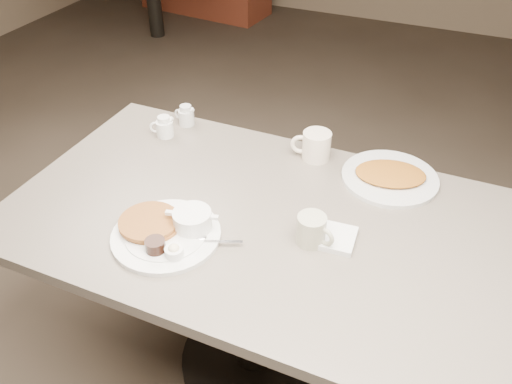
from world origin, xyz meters
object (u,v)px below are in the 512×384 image
at_px(coffee_mug_near, 312,230).
at_px(creamer_left, 164,127).
at_px(creamer_right, 186,116).
at_px(diner_table, 254,254).
at_px(main_plate, 169,229).
at_px(coffee_mug_far, 315,146).
at_px(hash_plate, 390,176).

bearing_deg(coffee_mug_near, creamer_left, 154.17).
relative_size(coffee_mug_near, creamer_right, 1.33).
distance_m(diner_table, coffee_mug_near, 0.30).
relative_size(main_plate, coffee_mug_far, 2.75).
height_order(main_plate, hash_plate, main_plate).
relative_size(main_plate, creamer_right, 4.37).
height_order(coffee_mug_near, creamer_right, coffee_mug_near).
distance_m(main_plate, creamer_left, 0.56).
xyz_separation_m(main_plate, coffee_mug_near, (0.39, 0.14, 0.02)).
xyz_separation_m(coffee_mug_near, creamer_right, (-0.65, 0.44, -0.01)).
bearing_deg(coffee_mug_near, creamer_right, 146.22).
distance_m(coffee_mug_near, creamer_right, 0.79).
xyz_separation_m(main_plate, creamer_left, (-0.30, 0.47, 0.01)).
height_order(main_plate, creamer_right, creamer_right).
bearing_deg(coffee_mug_far, diner_table, -101.15).
distance_m(diner_table, hash_plate, 0.52).
distance_m(main_plate, creamer_right, 0.64).
bearing_deg(hash_plate, coffee_mug_far, 174.71).
height_order(coffee_mug_far, creamer_right, coffee_mug_far).
distance_m(main_plate, coffee_mug_far, 0.61).
xyz_separation_m(coffee_mug_far, hash_plate, (0.27, -0.02, -0.04)).
bearing_deg(creamer_right, hash_plate, -3.49).
xyz_separation_m(coffee_mug_far, creamer_left, (-0.56, -0.08, -0.01)).
bearing_deg(coffee_mug_far, hash_plate, -5.29).
bearing_deg(hash_plate, creamer_left, -176.04).
distance_m(coffee_mug_far, creamer_right, 0.53).
bearing_deg(creamer_right, coffee_mug_far, -2.56).
relative_size(coffee_mug_far, hash_plate, 0.38).
relative_size(coffee_mug_far, creamer_left, 1.64).
distance_m(main_plate, coffee_mug_near, 0.41).
bearing_deg(creamer_right, main_plate, -64.91).
xyz_separation_m(main_plate, creamer_right, (-0.27, 0.57, 0.01)).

